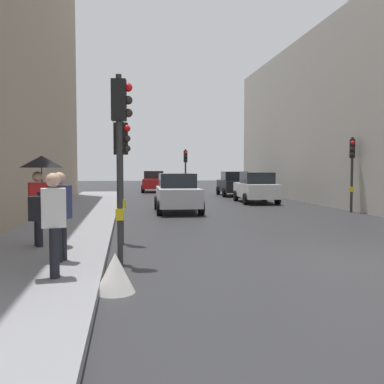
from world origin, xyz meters
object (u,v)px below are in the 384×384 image
Objects in this scene: car_red_sedan at (154,181)px; pedestrian_with_black_backpack at (51,218)px; warning_sign_triangle at (115,273)px; pedestrian_with_grey_backpack at (58,211)px; traffic_light_near_right at (122,158)px; car_silver_hatchback at (177,193)px; traffic_light_mid_street at (352,161)px; traffic_light_near_left at (120,134)px; car_white_compact at (256,188)px; pedestrian_with_umbrella at (41,175)px; traffic_light_far_median at (186,164)px; car_dark_suv at (234,184)px.

car_red_sedan is 2.44× the size of pedestrian_with_black_backpack.
pedestrian_with_black_backpack is (-3.53, -28.84, 0.29)m from car_red_sedan.
pedestrian_with_grey_backpack is at bearing 122.58° from warning_sign_triangle.
car_silver_hatchback is at bearing 73.18° from traffic_light_near_right.
traffic_light_mid_street reaches higher than car_red_sedan.
traffic_light_mid_street is 0.87× the size of traffic_light_near_left.
traffic_light_near_left is 0.91× the size of car_white_compact.
traffic_light_near_left is 1.83× the size of pedestrian_with_umbrella.
traffic_light_far_median reaches higher than pedestrian_with_grey_backpack.
car_white_compact is at bearing 65.96° from warning_sign_triangle.
traffic_light_mid_street is 1.59× the size of pedestrian_with_umbrella.
traffic_light_near_left reaches higher than traffic_light_far_median.
pedestrian_with_umbrella is (-1.88, -0.94, -0.44)m from traffic_light_near_right.
car_dark_suv is 24.37m from pedestrian_with_black_backpack.
traffic_light_near_right is 1.86× the size of pedestrian_with_black_backpack.
car_red_sedan is at bearing 80.60° from pedestrian_with_umbrella.
pedestrian_with_umbrella is 1.21× the size of pedestrian_with_grey_backpack.
pedestrian_with_grey_backpack is at bearing -112.76° from car_dark_suv.
pedestrian_with_black_backpack reaches higher than car_red_sedan.
car_silver_hatchback is at bearing 77.01° from traffic_light_near_left.
pedestrian_with_umbrella is (-9.64, -19.63, 0.96)m from car_dark_suv.
pedestrian_with_umbrella is at bearing -107.04° from traffic_light_far_median.
warning_sign_triangle is at bearing -101.23° from car_silver_hatchback.
car_silver_hatchback is 6.54× the size of warning_sign_triangle.
traffic_light_mid_street is 14.77m from pedestrian_with_grey_backpack.
traffic_light_far_median reaches higher than car_white_compact.
pedestrian_with_grey_backpack is at bearing -119.91° from car_white_compact.
pedestrian_with_black_backpack is at bearing -103.22° from traffic_light_far_median.
traffic_light_near_right reaches higher than car_white_compact.
car_white_compact is at bearing 114.22° from traffic_light_mid_street.
traffic_light_mid_street reaches higher than car_dark_suv.
pedestrian_with_umbrella is at bearing -153.43° from traffic_light_near_right.
traffic_light_mid_street is at bearing 41.70° from traffic_light_near_left.
warning_sign_triangle is (-7.59, -17.02, -0.55)m from car_white_compact.
car_dark_suv reaches higher than warning_sign_triangle.
traffic_light_near_right is 0.77× the size of car_dark_suv.
traffic_light_mid_street is (10.17, 6.59, 0.07)m from traffic_light_near_right.
traffic_light_near_right is at bearing -112.53° from car_dark_suv.
traffic_light_near_right is 14.64m from car_white_compact.
car_dark_suv is 21.89m from pedestrian_with_umbrella.
car_white_compact is 18.65m from warning_sign_triangle.
pedestrian_with_grey_backpack reaches higher than warning_sign_triangle.
car_white_compact is at bearing -67.44° from car_red_sedan.
traffic_light_mid_street is at bearing -10.27° from car_silver_hatchback.
traffic_light_near_left reaches higher than car_white_compact.
traffic_light_far_median is 5.95m from car_red_sedan.
traffic_light_near_right is 0.77× the size of car_red_sedan.
traffic_light_near_left is 0.91× the size of car_dark_suv.
car_red_sedan is at bearing 113.10° from traffic_light_mid_street.
traffic_light_mid_street is 8.02m from car_silver_hatchback.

